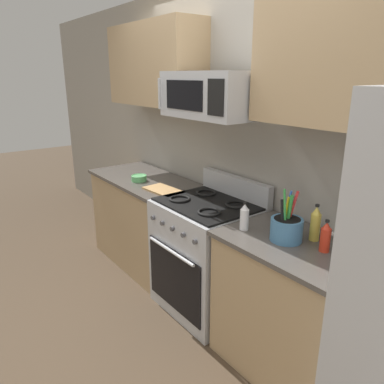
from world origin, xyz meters
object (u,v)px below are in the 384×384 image
Objects in this scene: cutting_board at (164,190)px; prep_bowl at (139,178)px; microwave at (212,95)px; utensil_crock at (286,228)px; bottle_vinegar at (244,217)px; bottle_oil at (315,224)px; range_oven at (207,255)px; bottle_hot_sauce at (325,237)px.

prep_bowl reaches higher than cutting_board.
utensil_crock is (0.79, -0.06, -0.75)m from microwave.
bottle_oil is at bearing 31.54° from bottle_vinegar.
range_oven is 7.36× the size of prep_bowl.
utensil_crock is at bearing -125.85° from bottle_oil.
range_oven is at bearing -172.78° from bottle_oil.
utensil_crock is at bearing 2.64° from cutting_board.
utensil_crock reaches higher than bottle_vinegar.
bottle_oil reaches higher than prep_bowl.
microwave is 3.96× the size of bottle_hot_sauce.
range_oven is 1.14m from bottle_hot_sauce.
bottle_hot_sauce is at bearing -32.85° from bottle_oil.
bottle_hot_sauce is at bearing 4.45° from cutting_board.
microwave is at bearing -174.57° from bottle_oil.
prep_bowl is (-1.79, -0.21, -0.08)m from bottle_oil.
utensil_crock is 1.42× the size of bottle_oil.
bottle_hot_sauce is (1.01, 0.00, -0.74)m from microwave.
microwave is 2.01× the size of cutting_board.
bottle_hot_sauce is (0.23, 0.06, 0.01)m from utensil_crock.
microwave reaches higher than range_oven.
utensil_crock is 0.87× the size of cutting_board.
bottle_oil is (1.38, 0.20, 0.10)m from cutting_board.
microwave reaches higher than bottle_vinegar.
cutting_board is 1.96× the size of bottle_hot_sauce.
microwave is 1.21m from prep_bowl.
prep_bowl is at bearing 179.30° from bottle_vinegar.
bottle_oil reaches higher than bottle_hot_sauce.
utensil_crock reaches higher than cutting_board.
prep_bowl is at bearing -173.80° from range_oven.
utensil_crock is 1.69m from prep_bowl.
microwave is 3.99× the size of bottle_vinegar.
cutting_board is 1.40m from bottle_oil.
utensil_crock is 1.70× the size of bottle_hot_sauce.
range_oven is 5.67× the size of bottle_hot_sauce.
range_oven is 1.43× the size of microwave.
bottle_vinegar is at bearing -15.58° from microwave.
bottle_vinegar is at bearing -1.64° from cutting_board.
cutting_board is 2.55× the size of prep_bowl.
bottle_oil is 1.55× the size of prep_bowl.
utensil_crock is at bearing 17.99° from bottle_vinegar.
bottle_oil is (0.89, 0.08, -0.72)m from microwave.
prep_bowl is at bearing -176.17° from bottle_hot_sauce.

